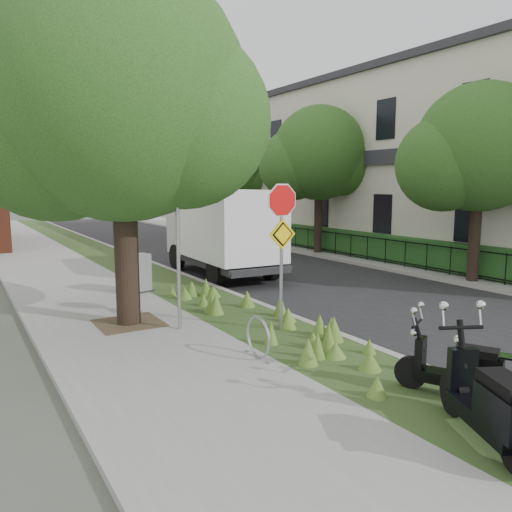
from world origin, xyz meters
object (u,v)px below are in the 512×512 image
Objects in this scene: scooter_near at (465,373)px; scooter_far at (494,413)px; utility_cabinet at (137,274)px; sign_assembly at (282,227)px; box_truck at (223,228)px.

scooter_far is at bearing -131.41° from scooter_near.
scooter_far is at bearing -85.81° from utility_cabinet.
scooter_near is at bearing 48.59° from scooter_far.
box_truck is (2.25, 6.93, -0.65)m from sign_assembly.
sign_assembly reaches higher than scooter_far.
scooter_near is 1.39× the size of utility_cabinet.
box_truck is (1.92, 11.13, 1.17)m from scooter_near.
scooter_far is (-0.96, -1.08, 0.08)m from scooter_near.
box_truck is 5.30× the size of utility_cabinet.
scooter_near is at bearing -79.70° from utility_cabinet.
box_truck is at bearing 80.21° from scooter_near.
utility_cabinet reaches higher than scooter_far.
sign_assembly is at bearing 94.54° from scooter_near.
utility_cabinet is at bearing 94.19° from scooter_far.
sign_assembly is at bearing -108.00° from box_truck.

